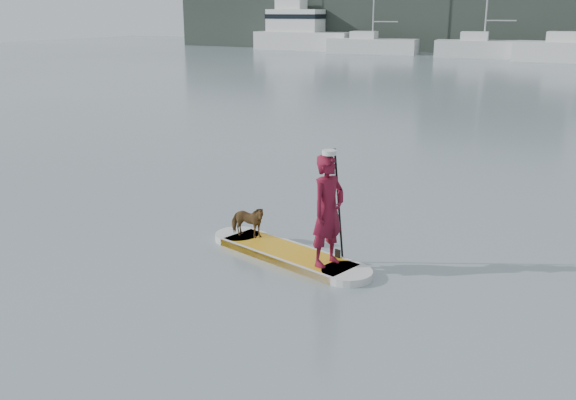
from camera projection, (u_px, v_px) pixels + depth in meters
The scene contains 11 objects.
ground at pixel (467, 222), 12.52m from camera, with size 140.00×140.00×0.00m, color slate.
paddleboard at pixel (288, 254), 10.71m from camera, with size 3.22×1.43×0.12m.
paddler at pixel (328, 211), 9.89m from camera, with size 0.64×0.42×1.76m, color maroon.
white_cap at pixel (329, 153), 9.63m from camera, with size 0.22×0.22×0.07m, color silver.
dog at pixel (247, 221), 11.26m from camera, with size 0.31×0.69×0.58m, color #522F1C.
paddle at pixel (338, 218), 10.20m from camera, with size 0.11×0.30×2.00m.
sailboat_b at pixel (372, 44), 60.62m from camera, with size 8.65×3.59×12.47m.
sailboat_c at pixel (483, 47), 55.40m from camera, with size 8.42×3.95×11.63m.
sailboat_d at pixel (576, 50), 50.40m from camera, with size 9.41×3.00×13.82m.
motor_yacht_b at pixel (300, 31), 65.99m from camera, with size 10.24×3.82×6.67m.
shore_building_west at pixel (502, 4), 61.30m from camera, with size 14.00×4.00×9.00m, color #202824.
Camera 1 is at (2.59, -12.12, 3.97)m, focal length 40.00 mm.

